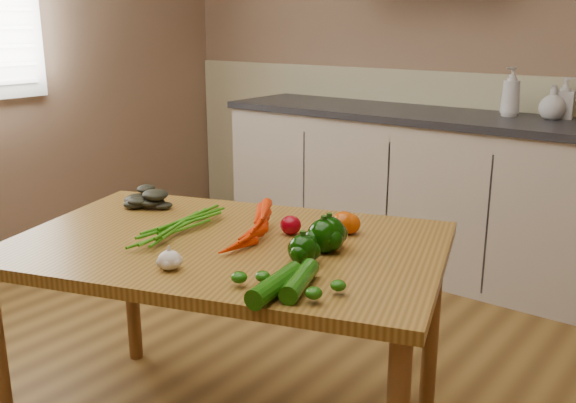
# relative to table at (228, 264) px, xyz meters

# --- Properties ---
(room) EXTENTS (4.04, 5.04, 2.64)m
(room) POSITION_rel_table_xyz_m (-0.21, -0.12, 0.61)
(room) COLOR brown
(room) RESTS_ON ground
(counter_run) EXTENTS (2.84, 0.64, 1.14)m
(counter_run) POSITION_rel_table_xyz_m (-0.00, 1.90, -0.18)
(counter_run) COLOR #B5A697
(counter_run) RESTS_ON ground
(table) EXTENTS (1.54, 1.23, 0.72)m
(table) POSITION_rel_table_xyz_m (0.00, 0.00, 0.00)
(table) COLOR olive
(table) RESTS_ON ground
(soap_bottle_a) EXTENTS (0.13, 0.13, 0.26)m
(soap_bottle_a) POSITION_rel_table_xyz_m (0.20, 1.99, 0.39)
(soap_bottle_a) COLOR silver
(soap_bottle_a) RESTS_ON counter_run
(soap_bottle_b) EXTENTS (0.11, 0.11, 0.21)m
(soap_bottle_b) POSITION_rel_table_xyz_m (0.44, 2.07, 0.37)
(soap_bottle_b) COLOR silver
(soap_bottle_b) RESTS_ON counter_run
(soap_bottle_c) EXTENTS (0.18, 0.18, 0.17)m
(soap_bottle_c) POSITION_rel_table_xyz_m (0.41, 2.01, 0.35)
(soap_bottle_c) COLOR silver
(soap_bottle_c) RESTS_ON counter_run
(carrot_bunch) EXTENTS (0.30, 0.26, 0.07)m
(carrot_bunch) POSITION_rel_table_xyz_m (-0.01, 0.03, 0.11)
(carrot_bunch) COLOR red
(carrot_bunch) RESTS_ON table
(leafy_greens) EXTENTS (0.19, 0.17, 0.10)m
(leafy_greens) POSITION_rel_table_xyz_m (-0.50, 0.12, 0.13)
(leafy_greens) COLOR black
(leafy_greens) RESTS_ON table
(garlic_bulb) EXTENTS (0.07, 0.07, 0.06)m
(garlic_bulb) POSITION_rel_table_xyz_m (0.04, -0.28, 0.11)
(garlic_bulb) COLOR silver
(garlic_bulb) RESTS_ON table
(pepper_a) EXTENTS (0.10, 0.10, 0.10)m
(pepper_a) POSITION_rel_table_xyz_m (0.30, 0.10, 0.13)
(pepper_a) COLOR black
(pepper_a) RESTS_ON table
(pepper_b) EXTENTS (0.10, 0.10, 0.10)m
(pepper_b) POSITION_rel_table_xyz_m (0.30, 0.12, 0.13)
(pepper_b) COLOR black
(pepper_b) RESTS_ON table
(pepper_c) EXTENTS (0.08, 0.08, 0.08)m
(pepper_c) POSITION_rel_table_xyz_m (0.31, -0.02, 0.12)
(pepper_c) COLOR black
(pepper_c) RESTS_ON table
(tomato_a) EXTENTS (0.07, 0.07, 0.06)m
(tomato_a) POSITION_rel_table_xyz_m (0.12, 0.17, 0.11)
(tomato_a) COLOR maroon
(tomato_a) RESTS_ON table
(tomato_b) EXTENTS (0.08, 0.08, 0.07)m
(tomato_b) POSITION_rel_table_xyz_m (0.26, 0.28, 0.12)
(tomato_b) COLOR #B84004
(tomato_b) RESTS_ON table
(tomato_c) EXTENTS (0.07, 0.07, 0.07)m
(tomato_c) POSITION_rel_table_xyz_m (0.27, 0.29, 0.11)
(tomato_c) COLOR #B84004
(tomato_c) RESTS_ON table
(zucchini_a) EXTENTS (0.12, 0.21, 0.05)m
(zucchini_a) POSITION_rel_table_xyz_m (0.41, -0.18, 0.10)
(zucchini_a) COLOR #114607
(zucchini_a) RESTS_ON table
(zucchini_b) EXTENTS (0.09, 0.22, 0.05)m
(zucchini_b) POSITION_rel_table_xyz_m (0.38, -0.24, 0.11)
(zucchini_b) COLOR #114607
(zucchini_b) RESTS_ON table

